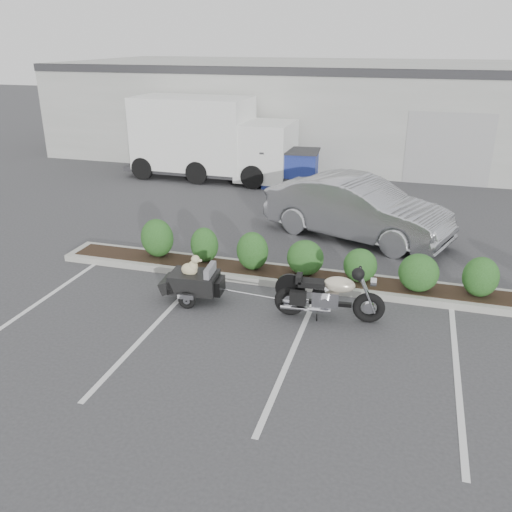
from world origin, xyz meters
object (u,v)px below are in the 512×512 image
(motorcycle, at_px, (329,296))
(pet_trailer, at_px, (193,281))
(delivery_truck, at_px, (211,140))
(sedan, at_px, (357,209))
(dumpster, at_px, (290,168))

(motorcycle, xyz_separation_m, pet_trailer, (-2.78, 0.02, -0.06))
(delivery_truck, bearing_deg, motorcycle, -56.69)
(motorcycle, xyz_separation_m, sedan, (-0.04, 4.74, 0.33))
(sedan, bearing_deg, motorcycle, -159.59)
(sedan, distance_m, dumpster, 5.63)
(delivery_truck, bearing_deg, sedan, -38.79)
(sedan, height_order, delivery_truck, delivery_truck)
(motorcycle, bearing_deg, sedan, 85.30)
(motorcycle, distance_m, delivery_truck, 11.71)
(sedan, height_order, dumpster, sedan)
(pet_trailer, xyz_separation_m, sedan, (2.74, 4.72, 0.39))
(sedan, bearing_deg, delivery_truck, 69.58)
(dumpster, relative_size, delivery_truck, 0.32)
(motorcycle, xyz_separation_m, dumpster, (-2.97, 9.54, 0.18))
(pet_trailer, bearing_deg, motorcycle, -5.57)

